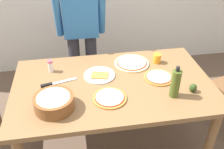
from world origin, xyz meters
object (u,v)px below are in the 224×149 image
Objects in this scene: dining_table at (113,92)px; person_cook at (81,26)px; popcorn_bowl at (54,101)px; pizza_second_cooked at (159,77)px; avocado at (193,88)px; salt_shaker at (51,66)px; pizza_cooked_on_tray at (110,98)px; olive_oil_bottle at (175,83)px; chef_knife at (54,83)px; pizza_raw_on_board at (132,63)px; plate_with_slice at (99,75)px; cup_orange at (157,58)px.

dining_table is 0.99× the size of person_cook.
popcorn_bowl is at bearing -104.52° from person_cook.
pizza_second_cooked is (0.58, -0.75, -0.17)m from person_cook.
popcorn_bowl is at bearing -178.83° from avocado.
dining_table is 6.60× the size of pizza_second_cooked.
salt_shaker is (-0.04, 0.49, -0.01)m from popcorn_bowl.
person_cook reaches higher than pizza_cooked_on_tray.
chef_knife is at bearing 161.65° from olive_oil_bottle.
pizza_second_cooked is (0.44, 0.20, -0.00)m from pizza_cooked_on_tray.
pizza_second_cooked is at bearing 99.27° from olive_oil_bottle.
pizza_second_cooked is at bearing -56.77° from pizza_raw_on_board.
dining_table is 5.58× the size of chef_knife.
salt_shaker is (-0.30, -0.50, -0.13)m from person_cook.
plate_with_slice is at bearing 166.94° from pizza_second_cooked.
person_cook is 5.65× the size of chef_knife.
avocado is at bearing -50.87° from person_cook.
chef_knife is at bearing -163.53° from pizza_raw_on_board.
cup_orange reaches higher than pizza_raw_on_board.
cup_orange is at bearing 13.81° from plate_with_slice.
pizza_cooked_on_tray is 0.90× the size of popcorn_bowl.
pizza_raw_on_board reaches higher than dining_table.
pizza_cooked_on_tray is 0.67m from cup_orange.
dining_table is 5.71× the size of popcorn_bowl.
plate_with_slice is (-0.04, 0.31, -0.00)m from pizza_cooked_on_tray.
popcorn_bowl reaches higher than pizza_second_cooked.
popcorn_bowl is 2.64× the size of salt_shaker.
pizza_cooked_on_tray is 2.39× the size of salt_shaker.
avocado is at bearing -25.61° from plate_with_slice.
chef_knife is (-0.68, -0.20, -0.00)m from pizza_raw_on_board.
olive_oil_bottle reaches higher than pizza_raw_on_board.
pizza_second_cooked is 0.26m from olive_oil_bottle.
pizza_second_cooked is 0.95× the size of olive_oil_bottle.
cup_orange is 0.30× the size of chef_knife.
popcorn_bowl reaches higher than chef_knife.
avocado is (0.16, 0.02, -0.08)m from olive_oil_bottle.
pizza_second_cooked is at bearing 133.09° from avocado.
avocado is at bearing -19.56° from dining_table.
cup_orange reaches higher than chef_knife.
plate_with_slice is at bearing 146.03° from olive_oil_bottle.
chef_knife is at bearing 165.50° from avocado.
pizza_cooked_on_tray is 0.49m from olive_oil_bottle.
olive_oil_bottle reaches higher than salt_shaker.
popcorn_bowl is at bearing -164.29° from pizza_second_cooked.
pizza_raw_on_board is 0.31m from pizza_second_cooked.
avocado is at bearing 1.17° from popcorn_bowl.
plate_with_slice is at bearing -80.69° from person_cook.
olive_oil_bottle is (0.62, -0.99, -0.07)m from person_cook.
salt_shaker reaches higher than pizza_cooked_on_tray.
chef_knife is 1.08m from avocado.
salt_shaker reaches higher than plate_with_slice.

